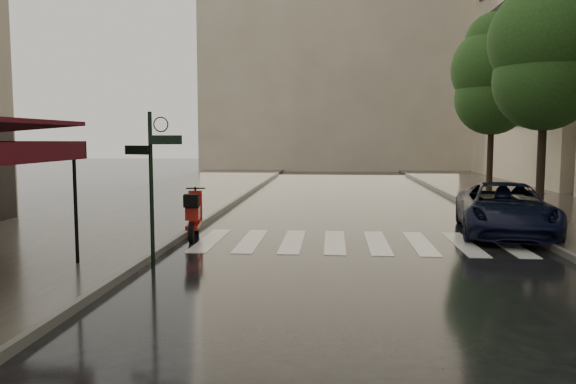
# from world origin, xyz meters

# --- Properties ---
(ground) EXTENTS (120.00, 120.00, 0.00)m
(ground) POSITION_xyz_m (0.00, 0.00, 0.00)
(ground) COLOR black
(ground) RESTS_ON ground
(sidewalk_near) EXTENTS (6.00, 60.00, 0.12)m
(sidewalk_near) POSITION_xyz_m (-4.50, 12.00, 0.06)
(sidewalk_near) COLOR #38332D
(sidewalk_near) RESTS_ON ground
(sidewalk_far) EXTENTS (5.50, 60.00, 0.12)m
(sidewalk_far) POSITION_xyz_m (10.25, 12.00, 0.06)
(sidewalk_far) COLOR #38332D
(sidewalk_far) RESTS_ON ground
(curb_near) EXTENTS (0.12, 60.00, 0.16)m
(curb_near) POSITION_xyz_m (-1.45, 12.00, 0.07)
(curb_near) COLOR #595651
(curb_near) RESTS_ON ground
(curb_far) EXTENTS (0.12, 60.00, 0.16)m
(curb_far) POSITION_xyz_m (7.45, 12.00, 0.07)
(curb_far) COLOR #595651
(curb_far) RESTS_ON ground
(crosswalk) EXTENTS (7.85, 3.20, 0.01)m
(crosswalk) POSITION_xyz_m (2.98, 6.00, 0.01)
(crosswalk) COLOR silver
(crosswalk) RESTS_ON ground
(signpost) EXTENTS (1.17, 0.29, 3.10)m
(signpost) POSITION_xyz_m (-1.19, 3.00, 1.83)
(signpost) COLOR black
(signpost) RESTS_ON ground
(backdrop_building) EXTENTS (22.00, 6.00, 20.00)m
(backdrop_building) POSITION_xyz_m (3.00, 38.00, 10.00)
(backdrop_building) COLOR tan
(backdrop_building) RESTS_ON ground
(tree_mid) EXTENTS (3.80, 3.80, 8.34)m
(tree_mid) POSITION_xyz_m (9.50, 12.00, 5.59)
(tree_mid) COLOR black
(tree_mid) RESTS_ON sidewalk_far
(tree_far) EXTENTS (3.80, 3.80, 8.16)m
(tree_far) POSITION_xyz_m (9.70, 19.00, 5.46)
(tree_far) COLOR black
(tree_far) RESTS_ON sidewalk_far
(scooter) EXTENTS (0.65, 1.90, 1.25)m
(scooter) POSITION_xyz_m (-1.19, 6.27, 0.58)
(scooter) COLOR black
(scooter) RESTS_ON ground
(parked_car) EXTENTS (3.03, 5.26, 1.38)m
(parked_car) POSITION_xyz_m (7.00, 7.52, 0.69)
(parked_car) COLOR black
(parked_car) RESTS_ON ground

